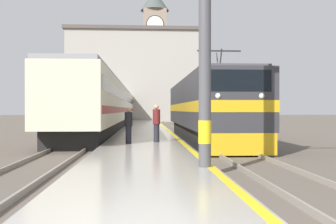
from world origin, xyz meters
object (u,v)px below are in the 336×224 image
person_on_platform (129,125)px  clock_tower (155,50)px  catenary_mast (207,28)px  second_waiting_passenger (156,122)px  locomotive_train (206,109)px  passenger_train (112,106)px

person_on_platform → clock_tower: 57.25m
catenary_mast → second_waiting_passenger: (-1.05, 7.85, -2.66)m
locomotive_train → clock_tower: (-1.52, 51.18, 11.02)m
clock_tower → passenger_train: bearing=-98.4°
locomotive_train → clock_tower: 52.37m
locomotive_train → catenary_mast: bearing=-98.8°
locomotive_train → person_on_platform: (-4.13, -4.80, -0.71)m
passenger_train → clock_tower: bearing=81.6°
passenger_train → catenary_mast: bearing=-80.5°
locomotive_train → passenger_train: locomotive_train is taller
passenger_train → person_on_platform: passenger_train is taller
second_waiting_passenger → catenary_mast: bearing=-82.4°
catenary_mast → person_on_platform: (-2.29, 7.08, -2.74)m
catenary_mast → passenger_train: bearing=99.5°
passenger_train → second_waiting_passenger: bearing=-79.8°
locomotive_train → catenary_mast: 12.19m
catenary_mast → person_on_platform: catenary_mast is taller
person_on_platform → clock_tower: clock_tower is taller
passenger_train → second_waiting_passenger: (3.71, -20.69, -0.94)m
passenger_train → person_on_platform: size_ratio=29.24×
catenary_mast → clock_tower: 63.70m
clock_tower → locomotive_train: bearing=-88.3°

